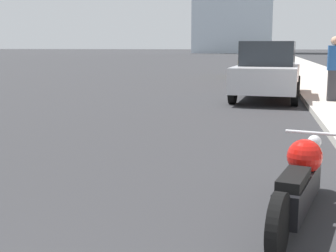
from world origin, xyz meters
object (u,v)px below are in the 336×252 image
(motorcycle, at_px, (300,182))
(pedestrian, at_px, (334,67))
(parked_car_yellow, at_px, (261,62))
(parked_car_silver, at_px, (268,71))

(motorcycle, distance_m, pedestrian, 9.55)
(parked_car_yellow, height_order, pedestrian, pedestrian)
(parked_car_silver, bearing_deg, parked_car_yellow, 96.43)
(parked_car_yellow, distance_m, pedestrian, 12.52)
(parked_car_silver, xyz_separation_m, pedestrian, (1.83, -1.28, 0.19))
(motorcycle, height_order, pedestrian, pedestrian)
(motorcycle, xyz_separation_m, pedestrian, (1.60, 9.38, 0.73))
(parked_car_yellow, relative_size, pedestrian, 2.58)
(parked_car_yellow, bearing_deg, pedestrian, -75.07)
(motorcycle, relative_size, parked_car_yellow, 0.50)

